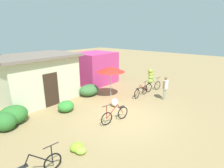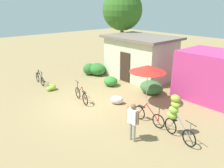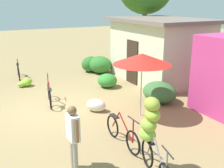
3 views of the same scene
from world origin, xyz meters
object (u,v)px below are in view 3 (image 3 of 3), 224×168
at_px(building_low, 159,49).
at_px(market_umbrella, 142,59).
at_px(produce_sack, 96,105).
at_px(bicycle_near_pile, 49,94).
at_px(bicycle_leftmost, 18,72).
at_px(bicycle_by_shop, 151,130).
at_px(bicycle_center_loaded, 122,133).
at_px(person_vendor, 73,132).
at_px(banana_pile_on_ground, 25,83).

bearing_deg(building_low, market_umbrella, -44.24).
bearing_deg(produce_sack, bicycle_near_pile, -140.64).
xyz_separation_m(market_umbrella, bicycle_leftmost, (-6.75, -2.79, -1.59)).
xyz_separation_m(bicycle_by_shop, produce_sack, (-3.75, 0.40, -0.80)).
height_order(bicycle_center_loaded, produce_sack, bicycle_center_loaded).
height_order(bicycle_center_loaded, person_vendor, person_vendor).
xyz_separation_m(market_umbrella, bicycle_near_pile, (-2.52, -2.39, -1.57)).
bearing_deg(building_low, person_vendor, -50.39).
xyz_separation_m(bicycle_near_pile, person_vendor, (4.38, -0.65, 0.58)).
distance_m(market_umbrella, person_vendor, 3.70).
relative_size(bicycle_near_pile, produce_sack, 2.35).
height_order(bicycle_by_shop, banana_pile_on_ground, bicycle_by_shop).
height_order(building_low, market_umbrella, building_low).
bearing_deg(produce_sack, bicycle_leftmost, -164.16).
bearing_deg(bicycle_by_shop, bicycle_center_loaded, 178.43).
height_order(building_low, produce_sack, building_low).
bearing_deg(banana_pile_on_ground, bicycle_near_pile, 8.49).
xyz_separation_m(market_umbrella, produce_sack, (-1.02, -1.17, -1.71)).
bearing_deg(bicycle_leftmost, bicycle_by_shop, 7.37).
xyz_separation_m(bicycle_leftmost, bicycle_by_shop, (9.47, 1.22, 0.68)).
xyz_separation_m(building_low, market_umbrella, (3.37, -3.28, 0.44)).
height_order(building_low, person_vendor, building_low).
relative_size(bicycle_near_pile, bicycle_by_shop, 0.95).
bearing_deg(building_low, produce_sack, -62.21).
bearing_deg(market_umbrella, building_low, 135.76).
distance_m(market_umbrella, banana_pile_on_ground, 6.13).
height_order(bicycle_leftmost, banana_pile_on_ground, bicycle_leftmost).
height_order(bicycle_by_shop, produce_sack, bicycle_by_shop).
height_order(bicycle_center_loaded, banana_pile_on_ground, bicycle_center_loaded).
bearing_deg(person_vendor, building_low, 129.61).
bearing_deg(bicycle_by_shop, bicycle_near_pile, -171.05).
distance_m(building_low, person_vendor, 8.22).
relative_size(building_low, bicycle_by_shop, 2.83).
bearing_deg(bicycle_leftmost, banana_pile_on_ground, 0.12).
bearing_deg(banana_pile_on_ground, bicycle_center_loaded, 10.80).
bearing_deg(bicycle_leftmost, market_umbrella, 22.47).
xyz_separation_m(bicycle_leftmost, produce_sack, (5.72, 1.62, -0.12)).
bearing_deg(bicycle_center_loaded, bicycle_leftmost, -171.23).
relative_size(bicycle_by_shop, person_vendor, 1.12).
relative_size(bicycle_leftmost, banana_pile_on_ground, 2.05).
relative_size(bicycle_leftmost, person_vendor, 1.04).
bearing_deg(bicycle_by_shop, produce_sack, 173.92).
bearing_deg(bicycle_near_pile, produce_sack, 39.36).
relative_size(building_low, banana_pile_on_ground, 6.28).
xyz_separation_m(market_umbrella, banana_pile_on_ground, (-5.17, -2.79, -1.77)).
bearing_deg(bicycle_by_shop, building_low, 141.50).
xyz_separation_m(building_low, bicycle_center_loaded, (4.79, -4.81, -1.14)).
bearing_deg(bicycle_leftmost, bicycle_center_loaded, 8.77).
bearing_deg(person_vendor, bicycle_near_pile, 171.61).
relative_size(bicycle_by_shop, produce_sack, 2.47).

